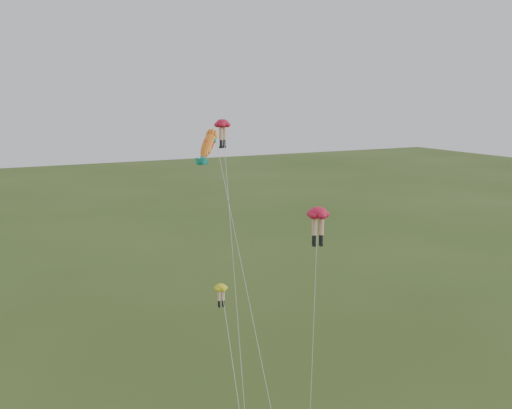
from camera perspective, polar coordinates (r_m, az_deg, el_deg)
name	(u,v)px	position (r m, az deg, el deg)	size (l,w,h in m)	color
legs_kite_red_high	(223,130)	(45.56, -3.35, 7.41)	(4.99, 13.43, 18.82)	red
legs_kite_red_mid	(318,217)	(40.04, 6.21, -1.29)	(4.06, 5.22, 13.02)	red
legs_kite_yellow	(222,296)	(37.14, -3.41, -9.16)	(1.40, 5.81, 8.71)	yellow
fish_kite	(209,146)	(40.93, -4.75, 5.90)	(2.58, 10.61, 18.54)	yellow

